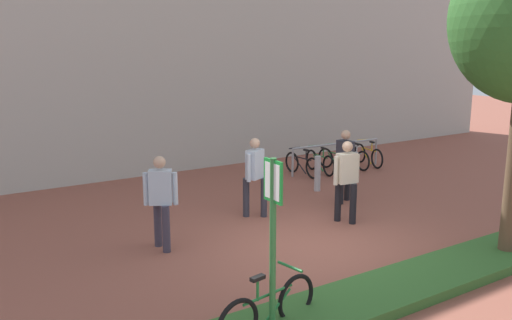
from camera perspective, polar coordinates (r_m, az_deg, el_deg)
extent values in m
plane|color=brown|center=(10.03, 6.22, -9.06)|extent=(60.00, 60.00, 0.00)
cube|color=#336028|center=(8.55, 15.84, -12.73)|extent=(7.00, 1.10, 0.16)
cylinder|color=#2D7238|center=(6.60, 1.80, -9.67)|extent=(0.08, 0.08, 2.31)
cube|color=#198C33|center=(6.32, 1.85, -2.28)|extent=(0.03, 0.36, 0.52)
cube|color=white|center=(6.32, 1.85, -2.28)|extent=(0.04, 0.30, 0.44)
torus|color=black|center=(7.31, 4.30, -14.51)|extent=(0.66, 0.17, 0.66)
cylinder|color=#1E7233|center=(6.89, 1.33, -14.20)|extent=(0.83, 0.18, 0.04)
cylinder|color=#1E7233|center=(7.07, 1.93, -15.79)|extent=(0.60, 0.14, 0.44)
cylinder|color=#1E7233|center=(6.72, 0.18, -13.75)|extent=(0.04, 0.04, 0.28)
cube|color=black|center=(6.65, 0.18, -12.51)|extent=(0.21, 0.11, 0.05)
cylinder|color=#1E7233|center=(7.03, 3.66, -11.33)|extent=(0.11, 0.42, 0.04)
cylinder|color=#99999E|center=(15.00, 3.94, -0.31)|extent=(0.06, 0.06, 0.80)
cylinder|color=#99999E|center=(16.96, 12.70, 0.87)|extent=(0.06, 0.06, 0.80)
cylinder|color=#99999E|center=(15.86, 8.64, 1.73)|extent=(3.15, 0.15, 0.06)
torus|color=black|center=(14.82, 6.09, -0.87)|extent=(0.07, 0.61, 0.61)
torus|color=black|center=(15.54, 3.87, -0.24)|extent=(0.07, 0.61, 0.61)
cylinder|color=black|center=(15.13, 4.97, 0.20)|extent=(0.05, 0.77, 0.03)
cylinder|color=black|center=(15.25, 4.74, -0.60)|extent=(0.05, 0.56, 0.40)
cylinder|color=black|center=(14.98, 5.38, 0.50)|extent=(0.03, 0.03, 0.26)
cube|color=black|center=(14.96, 5.39, 1.06)|extent=(0.08, 0.19, 0.05)
cylinder|color=black|center=(15.36, 4.15, 1.30)|extent=(0.39, 0.04, 0.04)
torus|color=black|center=(15.15, 7.79, -0.63)|extent=(0.14, 0.61, 0.61)
torus|color=black|center=(15.93, 5.97, 0.03)|extent=(0.14, 0.61, 0.61)
cylinder|color=#1E7233|center=(15.50, 6.88, 0.44)|extent=(0.14, 0.77, 0.03)
cylinder|color=#1E7233|center=(15.62, 6.68, -0.34)|extent=(0.11, 0.56, 0.40)
cylinder|color=#1E7233|center=(15.34, 7.22, 0.73)|extent=(0.03, 0.03, 0.26)
cube|color=black|center=(15.31, 7.23, 1.27)|extent=(0.10, 0.19, 0.05)
cylinder|color=#1E7233|center=(15.75, 6.22, 1.53)|extent=(0.39, 0.09, 0.04)
torus|color=black|center=(15.62, 9.90, -0.33)|extent=(0.11, 0.61, 0.61)
torus|color=black|center=(16.25, 7.46, 0.23)|extent=(0.11, 0.61, 0.61)
cylinder|color=#1E7233|center=(15.89, 8.68, 0.67)|extent=(0.10, 0.77, 0.03)
cylinder|color=#1E7233|center=(16.00, 8.41, -0.09)|extent=(0.08, 0.56, 0.40)
cylinder|color=#1E7233|center=(15.75, 9.13, 0.97)|extent=(0.03, 0.03, 0.26)
cube|color=black|center=(15.72, 9.15, 1.50)|extent=(0.09, 0.19, 0.05)
cylinder|color=#1E7233|center=(16.08, 7.79, 1.71)|extent=(0.39, 0.07, 0.04)
torus|color=black|center=(15.99, 11.36, -0.10)|extent=(0.10, 0.61, 0.61)
torus|color=black|center=(16.70, 9.32, 0.50)|extent=(0.10, 0.61, 0.61)
cylinder|color=silver|center=(16.30, 10.35, 0.90)|extent=(0.09, 0.77, 0.03)
cylinder|color=silver|center=(16.42, 10.12, 0.16)|extent=(0.08, 0.56, 0.40)
cylinder|color=silver|center=(16.15, 10.73, 1.18)|extent=(0.03, 0.03, 0.26)
cube|color=black|center=(16.13, 10.76, 1.70)|extent=(0.09, 0.19, 0.05)
cylinder|color=silver|center=(16.53, 9.61, 1.93)|extent=(0.39, 0.07, 0.04)
torus|color=black|center=(16.38, 12.82, 0.13)|extent=(0.17, 0.61, 0.61)
torus|color=black|center=(17.15, 11.06, 0.73)|extent=(0.17, 0.61, 0.61)
cylinder|color=gold|center=(16.73, 11.95, 1.12)|extent=(0.18, 0.76, 0.03)
cylinder|color=gold|center=(16.85, 11.75, 0.39)|extent=(0.14, 0.55, 0.40)
cylinder|color=gold|center=(16.57, 12.29, 1.39)|extent=(0.03, 0.03, 0.26)
cube|color=black|center=(16.54, 12.31, 1.89)|extent=(0.11, 0.19, 0.05)
cylinder|color=gold|center=(16.98, 11.33, 2.12)|extent=(0.39, 0.11, 0.04)
cylinder|color=#ADADB2|center=(13.58, 6.59, -1.44)|extent=(0.16, 0.16, 0.90)
cylinder|color=#2D2D38|center=(11.45, 0.85, -4.04)|extent=(0.14, 0.14, 0.85)
cylinder|color=#2D2D38|center=(11.47, -1.06, -4.03)|extent=(0.14, 0.14, 0.85)
cube|color=silver|center=(11.28, -0.11, -0.44)|extent=(0.47, 0.40, 0.62)
cylinder|color=silver|center=(11.50, 0.54, -0.35)|extent=(0.09, 0.09, 0.59)
cylinder|color=silver|center=(11.06, -0.79, -0.85)|extent=(0.09, 0.09, 0.59)
sphere|color=tan|center=(11.19, -0.11, 1.81)|extent=(0.22, 0.22, 0.22)
cylinder|color=#383342|center=(9.65, -9.59, -7.32)|extent=(0.14, 0.14, 0.85)
cylinder|color=#383342|center=(9.96, -10.46, -6.74)|extent=(0.14, 0.14, 0.85)
cube|color=silver|center=(9.59, -10.19, -2.87)|extent=(0.47, 0.40, 0.62)
cylinder|color=silver|center=(9.58, -8.64, -3.03)|extent=(0.09, 0.09, 0.59)
cylinder|color=silver|center=(9.63, -11.72, -3.06)|extent=(0.09, 0.09, 0.59)
sphere|color=tan|center=(9.49, -10.29, -0.24)|extent=(0.22, 0.22, 0.22)
cylinder|color=black|center=(11.18, 10.34, -4.64)|extent=(0.14, 0.14, 0.85)
cylinder|color=black|center=(11.31, 8.76, -4.39)|extent=(0.14, 0.14, 0.85)
cube|color=beige|center=(11.06, 9.68, -0.86)|extent=(0.43, 0.29, 0.62)
cylinder|color=beige|center=(11.22, 10.77, -0.89)|extent=(0.09, 0.09, 0.59)
cylinder|color=beige|center=(10.93, 8.55, -1.15)|extent=(0.09, 0.09, 0.59)
sphere|color=tan|center=(10.97, 9.76, 1.43)|extent=(0.22, 0.22, 0.22)
cylinder|color=black|center=(12.86, 9.74, -2.42)|extent=(0.14, 0.14, 0.85)
cylinder|color=black|center=(12.53, 9.06, -2.79)|extent=(0.14, 0.14, 0.85)
cube|color=#2D2D38|center=(12.53, 9.52, 0.65)|extent=(0.27, 0.42, 0.62)
cylinder|color=#2D2D38|center=(12.74, 8.79, 0.72)|extent=(0.09, 0.09, 0.59)
cylinder|color=#2D2D38|center=(12.34, 10.26, 0.30)|extent=(0.09, 0.09, 0.59)
sphere|color=tan|center=(12.45, 9.59, 2.68)|extent=(0.22, 0.22, 0.22)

